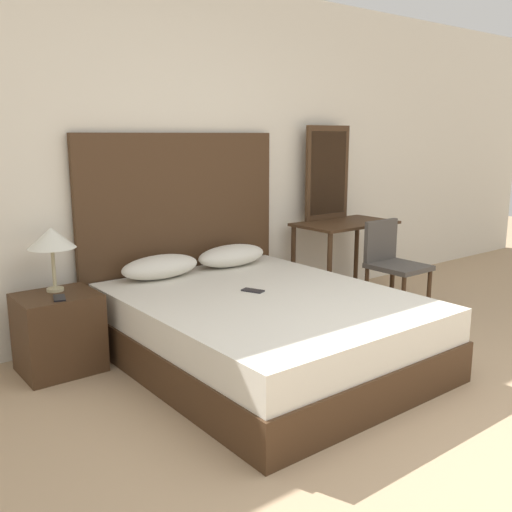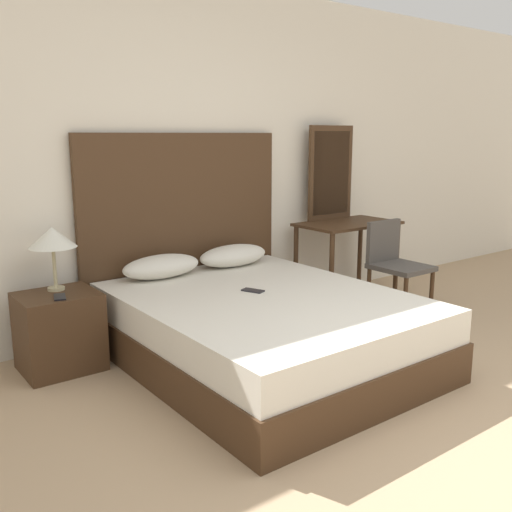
# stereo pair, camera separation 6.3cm
# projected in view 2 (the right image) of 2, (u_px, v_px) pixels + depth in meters

# --- Properties ---
(ground_plane) EXTENTS (16.00, 16.00, 0.00)m
(ground_plane) POSITION_uv_depth(u_px,v_px,m) (507.00, 467.00, 2.67)
(ground_plane) COLOR tan
(wall_back) EXTENTS (10.00, 0.06, 2.70)m
(wall_back) POSITION_uv_depth(u_px,v_px,m) (192.00, 157.00, 4.57)
(wall_back) COLOR silver
(wall_back) RESTS_ON ground_plane
(bed) EXTENTS (1.66, 2.06, 0.48)m
(bed) POSITION_uv_depth(u_px,v_px,m) (265.00, 330.00, 3.84)
(bed) COLOR #422B19
(bed) RESTS_ON ground_plane
(headboard) EXTENTS (1.74, 0.05, 1.54)m
(headboard) POSITION_uv_depth(u_px,v_px,m) (184.00, 231.00, 4.55)
(headboard) COLOR #422B19
(headboard) RESTS_ON ground_plane
(pillow_left) EXTENTS (0.61, 0.29, 0.17)m
(pillow_left) POSITION_uv_depth(u_px,v_px,m) (162.00, 266.00, 4.23)
(pillow_left) COLOR silver
(pillow_left) RESTS_ON bed
(pillow_right) EXTENTS (0.61, 0.29, 0.17)m
(pillow_right) POSITION_uv_depth(u_px,v_px,m) (233.00, 255.00, 4.61)
(pillow_right) COLOR silver
(pillow_right) RESTS_ON bed
(phone_on_bed) EXTENTS (0.12, 0.17, 0.01)m
(phone_on_bed) POSITION_uv_depth(u_px,v_px,m) (253.00, 291.00, 3.88)
(phone_on_bed) COLOR #232328
(phone_on_bed) RESTS_ON bed
(nightstand) EXTENTS (0.50, 0.43, 0.52)m
(nightstand) POSITION_uv_depth(u_px,v_px,m) (59.00, 332.00, 3.74)
(nightstand) COLOR #422B19
(nightstand) RESTS_ON ground_plane
(table_lamp) EXTENTS (0.31, 0.31, 0.42)m
(table_lamp) POSITION_uv_depth(u_px,v_px,m) (52.00, 239.00, 3.69)
(table_lamp) COLOR tan
(table_lamp) RESTS_ON nightstand
(phone_on_nightstand) EXTENTS (0.11, 0.16, 0.01)m
(phone_on_nightstand) POSITION_uv_depth(u_px,v_px,m) (60.00, 297.00, 3.59)
(phone_on_nightstand) COLOR black
(phone_on_nightstand) RESTS_ON nightstand
(vanity_desk) EXTENTS (0.93, 0.54, 0.74)m
(vanity_desk) POSITION_uv_depth(u_px,v_px,m) (348.00, 236.00, 5.23)
(vanity_desk) COLOR #422B19
(vanity_desk) RESTS_ON ground_plane
(vanity_mirror) EXTENTS (0.53, 0.03, 0.87)m
(vanity_mirror) POSITION_uv_depth(u_px,v_px,m) (331.00, 173.00, 5.30)
(vanity_mirror) COLOR #422B19
(vanity_mirror) RESTS_ON vanity_desk
(chair) EXTENTS (0.40, 0.44, 0.81)m
(chair) POSITION_uv_depth(u_px,v_px,m) (394.00, 261.00, 4.80)
(chair) COLOR #4C4742
(chair) RESTS_ON ground_plane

